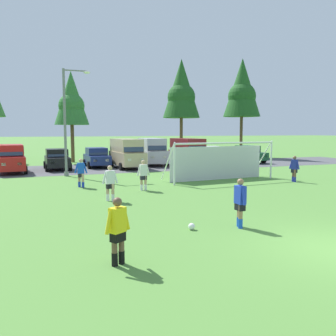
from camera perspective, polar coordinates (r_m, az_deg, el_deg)
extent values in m
plane|color=#518438|center=(23.57, -1.77, -1.84)|extent=(400.00, 400.00, 0.00)
cube|color=#4C4C51|center=(31.65, -6.77, 0.12)|extent=(52.00, 8.40, 0.01)
sphere|color=white|center=(11.68, 3.82, -9.36)|extent=(0.22, 0.22, 0.22)
sphere|color=black|center=(11.68, 3.82, -9.34)|extent=(0.08, 0.08, 0.08)
sphere|color=red|center=(11.71, 4.09, -9.33)|extent=(0.07, 0.07, 0.07)
cylinder|color=white|center=(25.03, 16.23, 1.19)|extent=(0.12, 0.12, 2.44)
cylinder|color=white|center=(20.94, 1.02, 0.54)|extent=(0.12, 0.12, 2.44)
cylinder|color=white|center=(22.71, 9.36, 3.97)|extent=(7.31, 0.68, 0.12)
cylinder|color=white|center=(25.70, 14.91, 1.61)|extent=(0.23, 1.94, 2.46)
cylinder|color=white|center=(21.73, -0.03, 1.06)|extent=(0.23, 1.94, 2.46)
cube|color=silver|center=(23.62, 7.93, 0.80)|extent=(6.94, 0.58, 2.20)
cylinder|color=brown|center=(8.70, -8.59, -12.83)|extent=(0.14, 0.14, 0.80)
cylinder|color=brown|center=(8.81, -7.49, -12.57)|extent=(0.14, 0.14, 0.80)
cylinder|color=black|center=(8.78, -8.56, -14.31)|extent=(0.15, 0.15, 0.32)
cylinder|color=black|center=(8.89, -7.47, -14.03)|extent=(0.15, 0.15, 0.32)
cube|color=black|center=(8.66, -8.07, -10.69)|extent=(0.40, 0.37, 0.28)
cube|color=yellow|center=(8.56, -8.10, -8.25)|extent=(0.45, 0.41, 0.60)
sphere|color=brown|center=(8.46, -8.15, -5.43)|extent=(0.22, 0.22, 0.22)
cylinder|color=yellow|center=(8.42, -9.51, -8.65)|extent=(0.24, 0.20, 0.55)
cylinder|color=yellow|center=(8.71, -6.74, -8.12)|extent=(0.24, 0.20, 0.55)
cylinder|color=#936B4C|center=(12.00, 11.57, -7.62)|extent=(0.14, 0.14, 0.80)
cylinder|color=#936B4C|center=(12.21, 11.36, -7.39)|extent=(0.14, 0.14, 0.80)
cylinder|color=blue|center=(12.06, 11.55, -8.73)|extent=(0.15, 0.15, 0.32)
cylinder|color=blue|center=(12.26, 11.33, -8.48)|extent=(0.15, 0.15, 0.32)
cube|color=black|center=(12.03, 11.49, -6.02)|extent=(0.23, 0.35, 0.28)
cube|color=#1E38B7|center=(11.96, 11.53, -4.24)|extent=(0.26, 0.39, 0.60)
sphere|color=#936B4C|center=(11.89, 11.57, -2.20)|extent=(0.22, 0.22, 0.22)
cylinder|color=#1E38B7|center=(11.74, 12.06, -4.54)|extent=(0.10, 0.23, 0.55)
cylinder|color=#1E38B7|center=(12.19, 11.02, -4.14)|extent=(0.10, 0.23, 0.55)
cylinder|color=brown|center=(23.66, 19.73, -1.19)|extent=(0.14, 0.14, 0.80)
cylinder|color=brown|center=(23.90, 19.46, -1.11)|extent=(0.14, 0.14, 0.80)
cylinder|color=#232D99|center=(23.69, 19.71, -1.76)|extent=(0.15, 0.15, 0.32)
cylinder|color=#232D99|center=(23.93, 19.44, -1.68)|extent=(0.15, 0.15, 0.32)
cube|color=black|center=(23.74, 19.62, -0.38)|extent=(0.35, 0.40, 0.28)
cube|color=#232D99|center=(23.70, 19.66, 0.53)|extent=(0.38, 0.45, 0.60)
sphere|color=brown|center=(23.67, 19.69, 1.57)|extent=(0.22, 0.22, 0.22)
cylinder|color=#232D99|center=(23.57, 20.17, 0.44)|extent=(0.18, 0.25, 0.55)
cylinder|color=#232D99|center=(23.84, 19.15, 0.53)|extent=(0.18, 0.25, 0.55)
cylinder|color=tan|center=(19.23, -3.64, -2.42)|extent=(0.14, 0.14, 0.80)
cylinder|color=tan|center=(19.24, -4.29, -2.42)|extent=(0.14, 0.14, 0.80)
cylinder|color=white|center=(19.26, -3.64, -3.12)|extent=(0.15, 0.15, 0.32)
cylinder|color=white|center=(19.28, -4.28, -3.12)|extent=(0.15, 0.15, 0.32)
cube|color=black|center=(19.19, -3.97, -1.47)|extent=(0.35, 0.24, 0.28)
cube|color=silver|center=(19.14, -3.98, -0.34)|extent=(0.39, 0.26, 0.60)
sphere|color=tan|center=(19.10, -3.99, 0.94)|extent=(0.22, 0.22, 0.22)
cylinder|color=silver|center=(19.19, -3.23, -0.38)|extent=(0.23, 0.10, 0.55)
cylinder|color=silver|center=(19.10, -4.72, -0.42)|extent=(0.23, 0.10, 0.55)
cylinder|color=tan|center=(20.70, -13.51, -1.97)|extent=(0.14, 0.14, 0.80)
cylinder|color=tan|center=(20.91, -14.07, -1.91)|extent=(0.14, 0.14, 0.80)
cylinder|color=#1E38B7|center=(20.74, -13.50, -2.63)|extent=(0.15, 0.15, 0.32)
cylinder|color=#1E38B7|center=(20.94, -14.05, -2.56)|extent=(0.15, 0.15, 0.32)
cube|color=black|center=(20.76, -13.81, -1.07)|extent=(0.36, 0.26, 0.28)
cube|color=blue|center=(20.72, -13.84, -0.02)|extent=(0.40, 0.28, 0.60)
sphere|color=tan|center=(20.68, -13.87, 1.16)|extent=(0.22, 0.22, 0.22)
cylinder|color=blue|center=(20.69, -13.14, -0.07)|extent=(0.24, 0.11, 0.55)
cylinder|color=blue|center=(20.76, -14.53, -0.08)|extent=(0.24, 0.11, 0.55)
cylinder|color=tan|center=(16.45, -8.85, -3.90)|extent=(0.14, 0.14, 0.80)
cylinder|color=tan|center=(16.52, -9.67, -3.87)|extent=(0.14, 0.14, 0.80)
cylinder|color=white|center=(16.49, -8.84, -4.72)|extent=(0.15, 0.15, 0.32)
cylinder|color=white|center=(16.56, -9.66, -4.69)|extent=(0.15, 0.15, 0.32)
cube|color=black|center=(16.43, -9.28, -2.78)|extent=(0.37, 0.26, 0.28)
cube|color=white|center=(16.38, -9.30, -1.47)|extent=(0.41, 0.29, 0.60)
sphere|color=tan|center=(16.33, -9.33, 0.03)|extent=(0.22, 0.22, 0.22)
cylinder|color=white|center=(16.43, -8.43, -1.51)|extent=(0.24, 0.12, 0.55)
cylinder|color=white|center=(16.34, -10.18, -1.57)|extent=(0.24, 0.12, 0.55)
cube|color=red|center=(29.69, -23.92, 0.85)|extent=(2.23, 4.73, 1.00)
cube|color=red|center=(29.83, -24.00, 2.64)|extent=(1.96, 3.12, 0.84)
cube|color=#28384C|center=(28.41, -23.95, 2.46)|extent=(1.64, 0.50, 0.71)
cube|color=#28384C|center=(29.86, -22.31, 2.71)|extent=(0.23, 2.55, 0.59)
cube|color=white|center=(27.45, -22.74, 0.63)|extent=(0.29, 0.10, 0.20)
cube|color=white|center=(27.43, -24.92, 0.53)|extent=(0.29, 0.10, 0.20)
cube|color=#B21414|center=(31.95, -23.07, 1.30)|extent=(0.29, 0.10, 0.20)
cube|color=#B21414|center=(31.94, -24.94, 1.22)|extent=(0.29, 0.10, 0.20)
cylinder|color=black|center=(28.35, -21.90, -0.30)|extent=(0.29, 0.66, 0.64)
cylinder|color=black|center=(31.18, -22.19, 0.22)|extent=(0.29, 0.66, 0.64)
cube|color=black|center=(30.90, -17.39, 1.04)|extent=(1.88, 4.24, 0.76)
cube|color=black|center=(31.00, -17.46, 2.35)|extent=(1.70, 2.13, 0.64)
cube|color=#28384C|center=(30.04, -17.31, 2.21)|extent=(1.54, 0.35, 0.55)
cube|color=#28384C|center=(31.08, -15.92, 2.41)|extent=(0.08, 1.79, 0.45)
cube|color=white|center=(28.89, -16.09, 0.86)|extent=(0.28, 0.09, 0.20)
cube|color=white|center=(28.81, -18.05, 0.79)|extent=(0.28, 0.09, 0.20)
cube|color=#B21414|center=(32.98, -16.83, 1.44)|extent=(0.28, 0.09, 0.20)
cube|color=#B21414|center=(32.91, -18.54, 1.38)|extent=(0.28, 0.09, 0.20)
cylinder|color=black|center=(29.73, -15.44, 0.18)|extent=(0.25, 0.64, 0.64)
cylinder|color=black|center=(29.58, -18.90, 0.05)|extent=(0.25, 0.64, 0.64)
cylinder|color=black|center=(32.31, -15.97, 0.61)|extent=(0.25, 0.64, 0.64)
cylinder|color=black|center=(32.17, -19.16, 0.49)|extent=(0.25, 0.64, 0.64)
cube|color=navy|center=(32.25, -11.36, 1.39)|extent=(1.86, 4.23, 0.76)
cube|color=navy|center=(32.35, -11.43, 2.65)|extent=(1.69, 2.12, 0.64)
cube|color=#28384C|center=(31.40, -11.12, 2.52)|extent=(1.53, 0.34, 0.55)
cube|color=#28384C|center=(32.51, -9.98, 2.69)|extent=(0.07, 1.79, 0.45)
cube|color=white|center=(30.33, -9.75, 1.24)|extent=(0.28, 0.08, 0.20)
cube|color=white|center=(30.14, -11.59, 1.17)|extent=(0.28, 0.08, 0.20)
cube|color=#B21414|center=(34.36, -11.16, 1.75)|extent=(0.28, 0.08, 0.20)
cube|color=#B21414|center=(34.19, -12.79, 1.70)|extent=(0.28, 0.08, 0.20)
cylinder|color=black|center=(31.19, -9.29, 0.58)|extent=(0.25, 0.64, 0.64)
cylinder|color=black|center=(30.86, -12.56, 0.46)|extent=(0.25, 0.64, 0.64)
cylinder|color=black|center=(33.72, -10.24, 0.96)|extent=(0.25, 0.64, 0.64)
cylinder|color=black|center=(33.42, -13.26, 0.85)|extent=(0.25, 0.64, 0.64)
cube|color=tan|center=(30.78, -6.60, 1.58)|extent=(2.23, 4.91, 1.10)
cube|color=tan|center=(30.91, -6.74, 3.63)|extent=(2.04, 4.20, 1.10)
cube|color=#28384C|center=(29.04, -5.57, 3.46)|extent=(1.69, 0.56, 0.91)
cube|color=#28384C|center=(31.19, -5.14, 3.67)|extent=(0.24, 3.48, 0.77)
cube|color=white|center=(28.72, -4.16, 1.39)|extent=(0.28, 0.10, 0.20)
cube|color=white|center=(28.37, -6.21, 1.31)|extent=(0.28, 0.10, 0.20)
cube|color=#B21414|center=(33.19, -6.94, 1.97)|extent=(0.28, 0.10, 0.20)
cube|color=#B21414|center=(32.89, -8.74, 1.91)|extent=(0.28, 0.10, 0.20)
cylinder|color=black|center=(29.74, -3.93, 0.39)|extent=(0.28, 0.65, 0.64)
cylinder|color=black|center=(29.13, -7.55, 0.23)|extent=(0.28, 0.65, 0.64)
cylinder|color=black|center=(32.54, -5.73, 0.85)|extent=(0.28, 0.65, 0.64)
cylinder|color=black|center=(31.98, -9.07, 0.71)|extent=(0.28, 0.65, 0.64)
cube|color=#B2B2BC|center=(33.44, -2.55, 1.95)|extent=(2.31, 4.93, 1.10)
cube|color=#B2B2BC|center=(33.58, -2.64, 3.85)|extent=(2.11, 4.22, 1.10)
cube|color=#28384C|center=(31.67, -1.78, 3.69)|extent=(1.70, 0.58, 0.91)
cube|color=#28384C|center=(33.81, -1.13, 3.87)|extent=(0.30, 3.48, 0.77)
cube|color=white|center=(31.30, -0.55, 1.78)|extent=(0.29, 0.10, 0.20)
cube|color=white|center=(31.02, -2.46, 1.74)|extent=(0.29, 0.10, 0.20)
cube|color=#B21414|center=(35.85, -2.62, 2.30)|extent=(0.29, 0.10, 0.20)
cube|color=#B21414|center=(35.61, -4.30, 2.27)|extent=(0.29, 0.10, 0.20)
cylinder|color=black|center=(32.31, -0.22, 0.84)|extent=(0.29, 0.66, 0.64)
cylinder|color=black|center=(31.82, -3.61, 0.75)|extent=(0.29, 0.66, 0.64)
cylinder|color=black|center=(35.16, -1.58, 1.25)|extent=(0.29, 0.66, 0.64)
cylinder|color=black|center=(34.71, -4.70, 1.17)|extent=(0.29, 0.66, 0.64)
cube|color=maroon|center=(32.80, 3.25, 1.87)|extent=(2.08, 4.85, 1.10)
cube|color=maroon|center=(32.92, 3.11, 3.80)|extent=(1.91, 4.15, 1.10)
cube|color=#28384C|center=(31.15, 4.67, 3.64)|extent=(1.68, 0.50, 0.91)
cube|color=#28384C|center=(33.32, 4.53, 3.82)|extent=(0.13, 3.48, 0.77)
cube|color=white|center=(30.94, 6.03, 1.70)|extent=(0.28, 0.09, 0.20)
cube|color=white|center=(30.44, 4.25, 1.64)|extent=(0.28, 0.09, 0.20)
cube|color=#B21414|center=(35.15, 2.39, 2.23)|extent=(0.28, 0.09, 0.20)
cube|color=#B21414|center=(34.72, 0.77, 2.19)|extent=(0.28, 0.09, 0.20)
cylinder|color=black|center=(31.96, 5.98, 0.75)|extent=(0.26, 0.65, 0.64)
cylinder|color=black|center=(31.08, 2.79, 0.63)|extent=(0.26, 0.65, 0.64)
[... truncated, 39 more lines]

